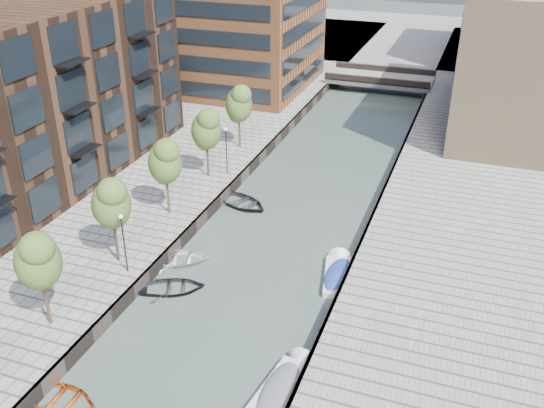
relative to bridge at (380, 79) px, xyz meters
The scene contains 23 objects.
water 32.03m from the bridge, 90.00° to the right, with size 300.00×300.00×0.00m, color #38473F.
quay_right 35.79m from the bridge, 63.43° to the right, with size 20.00×140.00×1.00m, color gray.
quay_wall_left 32.59m from the bridge, 100.79° to the right, with size 0.25×140.00×1.00m, color #332823.
quay_wall_right 32.59m from the bridge, 79.21° to the right, with size 0.25×140.00×1.00m, color #332823.
far_closure 28.01m from the bridge, 90.00° to the left, with size 80.00×40.00×1.00m, color gray.
apartment_block 46.99m from the bridge, 115.46° to the right, with size 8.00×38.00×14.00m, color #321E13.
tan_block_near 19.99m from the bridge, 32.01° to the right, with size 12.00×25.00×14.00m, color #957B5B.
tan_block_far 23.87m from the bridge, 45.00° to the left, with size 12.00×20.00×16.00m, color #957B5B.
bridge is the anchor object (origin of this frame).
tree_2 54.81m from the bridge, 98.95° to the right, with size 2.50×2.50×5.95m.
tree_3 47.92m from the bridge, 100.25° to the right, with size 2.50×2.50×5.95m.
tree_4 41.08m from the bridge, 102.00° to the right, with size 2.50×2.50×5.95m.
tree_5 34.30m from the bridge, 104.44° to the right, with size 2.50×2.50×5.95m.
tree_6 27.63m from the bridge, 108.10° to the right, with size 2.50×2.50×5.95m.
lamp_1 48.58m from the bridge, 98.53° to the right, with size 0.24×0.24×4.12m.
lamp_2 32.87m from the bridge, 102.68° to the right, with size 0.24×0.24×4.12m.
sloop_1 47.87m from the bridge, 95.05° to the right, with size 2.99×4.19×0.87m, color black.
sloop_2 58.29m from the bridge, 94.95° to the right, with size 2.93×4.11×0.85m, color #963910.
sloop_3 44.92m from the bridge, 96.89° to the right, with size 3.11×4.36×0.90m, color white.
sloop_4 35.65m from the bridge, 97.24° to the right, with size 3.44×4.82×1.00m, color #252427.
motorboat_3 42.84m from the bridge, 82.88° to the right, with size 2.57×5.05×1.60m.
motorboat_4 53.92m from the bridge, 84.36° to the right, with size 2.65×5.71×1.83m.
car 18.26m from the bridge, 52.71° to the right, with size 1.63×4.05×1.38m, color silver.
Camera 1 is at (12.50, -3.39, 22.89)m, focal length 40.00 mm.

